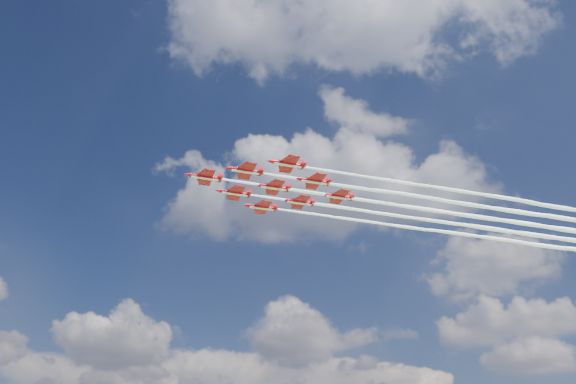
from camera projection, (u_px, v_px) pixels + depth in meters
name	position (u px, v px, depth m)	size (l,w,h in m)	color
jet_lead	(433.00, 210.00, 179.05)	(133.75, 80.42, 2.82)	#B50A1A
jet_row2_port	(473.00, 205.00, 175.81)	(133.75, 80.42, 2.82)	#B50A1A
jet_row2_starb	(449.00, 223.00, 187.61)	(133.75, 80.42, 2.82)	#B50A1A
jet_row3_port	(515.00, 200.00, 172.56)	(133.75, 80.42, 2.82)	#B50A1A
jet_row3_centre	(488.00, 218.00, 184.36)	(133.75, 80.42, 2.82)	#B50A1A
jet_row3_starb	(464.00, 235.00, 196.17)	(133.75, 80.42, 2.82)	#B50A1A
jet_row4_port	(528.00, 213.00, 181.12)	(133.75, 80.42, 2.82)	#B50A1A
jet_row4_starb	(502.00, 230.00, 192.92)	(133.75, 80.42, 2.82)	#B50A1A
jet_tail	(540.00, 226.00, 189.68)	(133.75, 80.42, 2.82)	#B50A1A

